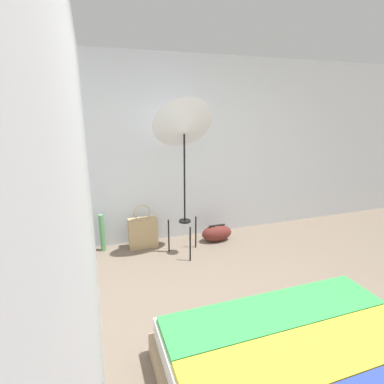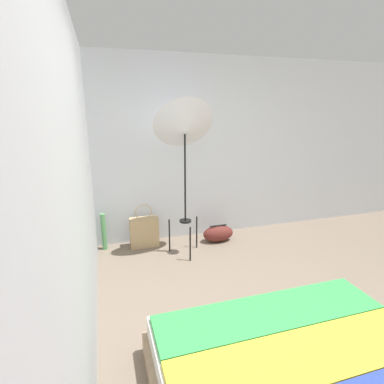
# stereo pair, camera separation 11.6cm
# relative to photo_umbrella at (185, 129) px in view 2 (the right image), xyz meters

# --- Properties ---
(ground_plane) EXTENTS (14.00, 14.00, 0.00)m
(ground_plane) POSITION_rel_photo_umbrella_xyz_m (0.29, -1.92, -1.64)
(ground_plane) COLOR #756656
(wall_back) EXTENTS (8.00, 0.05, 2.60)m
(wall_back) POSITION_rel_photo_umbrella_xyz_m (0.29, 0.59, -0.34)
(wall_back) COLOR #B7BCC1
(wall_back) RESTS_ON ground_plane
(wall_side_left) EXTENTS (0.05, 8.00, 2.60)m
(wall_side_left) POSITION_rel_photo_umbrella_xyz_m (-1.16, -0.92, -0.34)
(wall_side_left) COLOR #B7BCC1
(wall_side_left) RESTS_ON ground_plane
(photo_umbrella) EXTENTS (0.76, 0.58, 2.01)m
(photo_umbrella) POSITION_rel_photo_umbrella_xyz_m (0.00, 0.00, 0.00)
(photo_umbrella) COLOR black
(photo_umbrella) RESTS_ON ground_plane
(tote_bag) EXTENTS (0.39, 0.17, 0.62)m
(tote_bag) POSITION_rel_photo_umbrella_xyz_m (-0.50, 0.37, -1.43)
(tote_bag) COLOR tan
(tote_bag) RESTS_ON ground_plane
(duffel_bag) EXTENTS (0.46, 0.24, 0.25)m
(duffel_bag) POSITION_rel_photo_umbrella_xyz_m (0.56, 0.22, -1.53)
(duffel_bag) COLOR #5B231E
(duffel_bag) RESTS_ON ground_plane
(paper_roll) EXTENTS (0.07, 0.07, 0.52)m
(paper_roll) POSITION_rel_photo_umbrella_xyz_m (-1.04, 0.43, -1.39)
(paper_roll) COLOR #56995B
(paper_roll) RESTS_ON ground_plane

